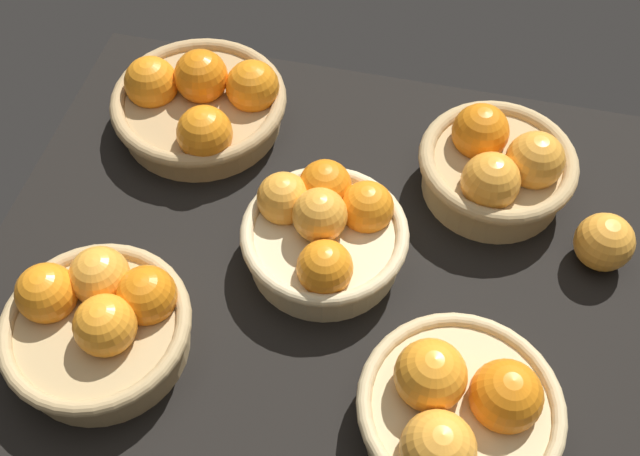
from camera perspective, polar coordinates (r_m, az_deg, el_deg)
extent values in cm
cube|color=black|center=(99.58, -0.55, -3.02)|extent=(84.00, 72.00, 3.00)
cylinder|color=tan|center=(87.33, 10.25, -13.62)|extent=(20.86, 20.86, 5.17)
torus|color=tan|center=(84.97, 10.51, -12.97)|extent=(22.57, 22.57, 1.71)
sphere|color=#F49E33|center=(81.03, 8.84, -16.02)|extent=(7.91, 7.91, 7.91)
sphere|color=orange|center=(84.56, 13.75, -12.14)|extent=(7.91, 7.91, 7.91)
sphere|color=orange|center=(83.07, 8.28, -10.86)|extent=(7.91, 7.91, 7.91)
cylinder|color=tan|center=(113.33, -8.94, 8.65)|extent=(23.17, 23.17, 4.52)
torus|color=tan|center=(111.74, -9.09, 9.46)|extent=(25.28, 25.28, 2.11)
sphere|color=orange|center=(111.39, -8.90, 11.16)|extent=(7.70, 7.70, 7.70)
sphere|color=orange|center=(113.13, -12.52, 10.55)|extent=(7.70, 7.70, 7.70)
sphere|color=orange|center=(105.07, -8.64, 7.02)|extent=(7.70, 7.70, 7.70)
sphere|color=orange|center=(110.34, -5.08, 10.49)|extent=(7.70, 7.70, 7.70)
cylinder|color=tan|center=(93.48, -16.12, -7.77)|extent=(20.27, 20.27, 5.47)
torus|color=tan|center=(91.15, -16.51, -6.97)|extent=(22.12, 22.12, 1.86)
sphere|color=orange|center=(92.92, -19.79, -4.61)|extent=(7.10, 7.10, 7.10)
sphere|color=orange|center=(88.18, -15.80, -7.03)|extent=(7.10, 7.10, 7.10)
sphere|color=#F49E33|center=(92.22, -16.18, -3.48)|extent=(7.10, 7.10, 7.10)
sphere|color=orange|center=(90.05, -12.85, -4.96)|extent=(7.10, 7.10, 7.10)
cylinder|color=#D3BC8C|center=(96.54, 0.33, -1.28)|extent=(19.38, 19.38, 5.35)
torus|color=#D3BC8C|center=(94.33, 0.34, -0.37)|extent=(21.12, 21.12, 1.74)
sphere|color=orange|center=(90.17, 0.36, -3.00)|extent=(6.84, 6.84, 6.84)
sphere|color=orange|center=(96.60, 0.48, 3.15)|extent=(6.84, 6.84, 6.84)
sphere|color=#F49E33|center=(92.46, -0.01, 0.97)|extent=(6.84, 6.84, 6.84)
sphere|color=orange|center=(95.43, 3.53, 1.55)|extent=(6.84, 6.84, 6.84)
sphere|color=#F49E33|center=(95.63, -2.74, 2.21)|extent=(6.84, 6.84, 6.84)
cylinder|color=tan|center=(105.81, 12.91, 3.94)|extent=(19.03, 19.03, 5.88)
torus|color=tan|center=(103.62, 13.21, 4.97)|extent=(21.15, 21.15, 2.12)
sphere|color=orange|center=(103.94, 11.92, 7.06)|extent=(7.64, 7.64, 7.64)
sphere|color=#F49E33|center=(102.16, 15.81, 4.90)|extent=(7.64, 7.64, 7.64)
sphere|color=#F49E33|center=(99.24, 12.66, 3.42)|extent=(7.64, 7.64, 7.64)
sphere|color=#F49E33|center=(101.96, 20.52, -1.00)|extent=(7.48, 7.48, 7.48)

